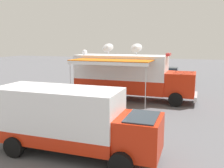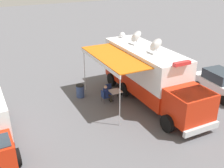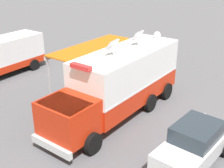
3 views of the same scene
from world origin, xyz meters
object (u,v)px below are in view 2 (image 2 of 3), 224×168
Objects in this scene: car_behind_truck at (220,83)px; folding_chair_beside_table at (109,89)px; seated_responder at (107,93)px; folding_chair_at_table at (104,96)px; command_truck at (150,74)px; folding_table at (115,92)px; water_bottle at (119,90)px; trash_bin at (80,91)px.

folding_chair_beside_table is at bearing -25.60° from car_behind_truck.
folding_chair_at_table is at bearing -1.05° from seated_responder.
folding_chair_beside_table is 0.70× the size of seated_responder.
folding_table is (2.09, -0.94, -1.27)m from command_truck.
water_bottle is 1.09m from folding_chair_beside_table.
folding_table is 0.90× the size of trash_bin.
car_behind_truck reaches higher than folding_chair_beside_table.
car_behind_truck reaches higher than folding_chair_at_table.
seated_responder is (-0.19, 0.00, 0.14)m from folding_chair_at_table.
folding_table is 2.55m from trash_bin.
folding_chair_beside_table is (0.05, -0.85, -0.16)m from folding_table.
seated_responder is at bearing -19.05° from car_behind_truck.
folding_chair_at_table is 0.96× the size of trash_bin.
car_behind_truck is (-7.92, 2.67, 0.37)m from folding_chair_at_table.
folding_chair_at_table is (0.80, -0.09, -0.16)m from folding_table.
command_truck is 3.14m from folding_chair_beside_table.
folding_table is at bearing -44.22° from water_bottle.
car_behind_truck is (-7.17, 3.44, 0.37)m from folding_chair_beside_table.
folding_table is 0.19× the size of car_behind_truck.
trash_bin is at bearing -40.91° from folding_table.
folding_chair_beside_table is 0.20× the size of car_behind_truck.
command_truck is 2.20× the size of car_behind_truck.
car_behind_truck is at bearing 160.81° from water_bottle.
seated_responder is at bearing -7.89° from folding_table.
trash_bin is 0.21× the size of car_behind_truck.
car_behind_truck reaches higher than trash_bin.
trash_bin is at bearing -32.95° from command_truck.
command_truck is 7.63× the size of seated_responder.
car_behind_truck is at bearing 160.05° from folding_table.
water_bottle is 0.26× the size of folding_chair_beside_table.
folding_table is 0.94× the size of folding_chair_beside_table.
folding_chair_at_table is at bearing 125.39° from trash_bin.
folding_chair_beside_table is at bearing -86.81° from folding_table.
folding_chair_at_table is 0.70× the size of seated_responder.
folding_table is at bearing -19.95° from car_behind_truck.
folding_chair_at_table is (0.97, -0.25, -0.32)m from water_bottle.
folding_chair_at_table is 0.23m from seated_responder.
water_bottle is 0.05× the size of car_behind_truck.
trash_bin reaches higher than folding_chair_beside_table.
folding_table is 0.29m from water_bottle.
trash_bin is 10.00m from car_behind_truck.
folding_chair_beside_table is at bearing -134.65° from folding_chair_at_table.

